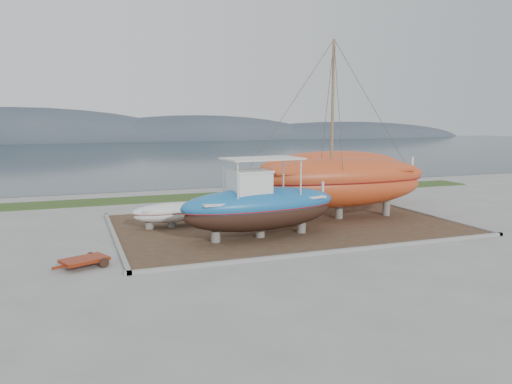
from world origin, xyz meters
name	(u,v)px	position (x,y,z in m)	size (l,w,h in m)	color
ground	(319,242)	(0.00, 0.00, 0.00)	(140.00, 140.00, 0.00)	gray
dirt_patch	(285,225)	(0.00, 4.00, 0.03)	(18.00, 12.00, 0.06)	#422D1E
curb_frame	(285,224)	(0.00, 4.00, 0.07)	(18.60, 12.60, 0.15)	gray
grass_strip	(224,195)	(0.00, 15.50, 0.04)	(44.00, 3.00, 0.08)	#284219
sea	(135,152)	(0.00, 70.00, 0.00)	(260.00, 100.00, 0.04)	#15262B
mountain_ridge	(110,140)	(0.00, 125.00, 0.00)	(200.00, 36.00, 20.00)	#333D49
blue_caique	(260,198)	(-2.39, 1.62, 2.01)	(8.09, 2.53, 3.90)	#1B68AB
white_dinghy	(171,215)	(-6.02, 5.53, 0.69)	(4.16, 1.56, 1.25)	white
orange_sailboat	(341,131)	(3.59, 4.36, 5.12)	(10.90, 3.21, 10.11)	#BE431D
orange_bare_hull	(333,178)	(5.94, 9.38, 1.81)	(10.66, 3.20, 3.49)	#BE431D
red_trailer	(85,263)	(-10.63, -0.47, 0.18)	(2.57, 1.29, 0.36)	maroon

